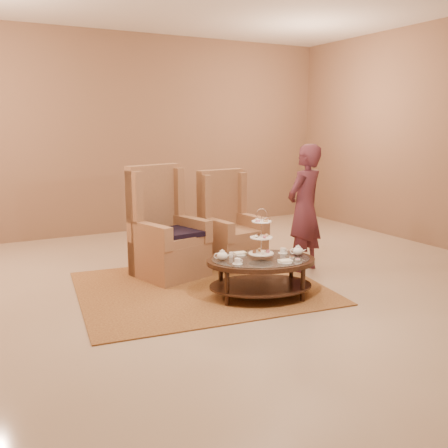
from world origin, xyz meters
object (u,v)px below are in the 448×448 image
armchair_left (165,239)px  person (305,208)px  tea_table (261,266)px  armchair_right (229,233)px

armchair_left → person: bearing=-36.8°
tea_table → person: person is taller
tea_table → armchair_left: (-0.63, 1.30, 0.11)m
tea_table → armchair_right: 1.42m
armchair_left → person: person is taller
armchair_left → person: (1.71, -0.65, 0.36)m
armchair_left → armchair_right: (0.97, 0.08, -0.04)m
tea_table → person: 1.35m
armchair_right → person: person is taller
tea_table → armchair_left: size_ratio=1.01×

